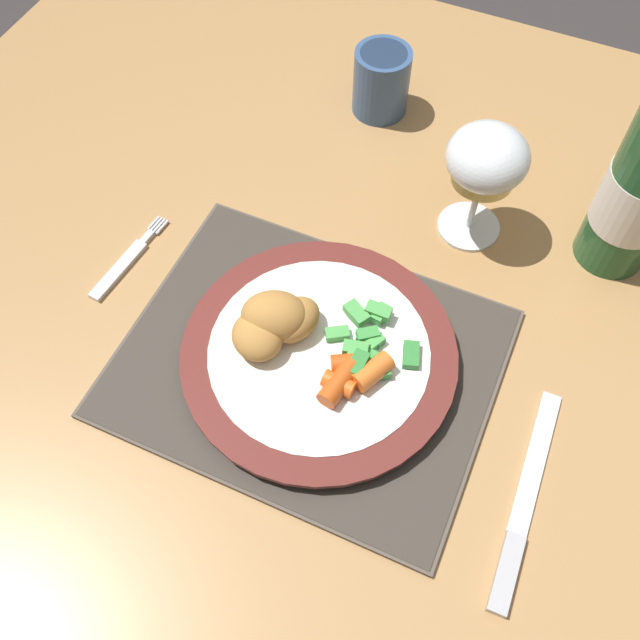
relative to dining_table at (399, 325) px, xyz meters
name	(u,v)px	position (x,y,z in m)	size (l,w,h in m)	color
ground_plane	(368,499)	(0.00, 0.00, -0.66)	(6.00, 6.00, 0.00)	#383333
dining_table	(399,325)	(0.00, 0.00, 0.00)	(1.32, 0.97, 0.74)	#AD7F4C
placemat	(308,362)	(-0.06, -0.13, 0.09)	(0.36, 0.29, 0.01)	brown
dinner_plate	(319,355)	(-0.05, -0.13, 0.10)	(0.27, 0.27, 0.02)	white
breaded_croquettes	(275,322)	(-0.09, -0.13, 0.13)	(0.09, 0.10, 0.04)	#B77F3D
green_beans_pile	(369,341)	(-0.01, -0.10, 0.12)	(0.10, 0.09, 0.02)	#338438
glazed_carrots	(349,377)	(-0.01, -0.15, 0.12)	(0.06, 0.07, 0.02)	#CC5119
fork	(124,264)	(-0.29, -0.10, 0.09)	(0.03, 0.13, 0.01)	silver
table_knife	(521,515)	(0.18, -0.19, 0.09)	(0.02, 0.22, 0.01)	silver
wine_glass	(486,163)	(0.04, 0.10, 0.19)	(0.09, 0.09, 0.14)	silver
drinking_cup	(381,80)	(-0.13, 0.24, 0.13)	(0.07, 0.07, 0.08)	#385684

